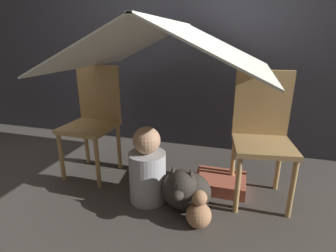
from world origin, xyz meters
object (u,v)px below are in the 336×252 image
(chair_right, at_px, (262,132))
(dog, at_px, (185,189))
(chair_left, at_px, (94,116))
(person_front, at_px, (147,169))

(chair_right, relative_size, dog, 2.39)
(chair_left, xyz_separation_m, dog, (0.92, -0.39, -0.34))
(chair_left, bearing_deg, person_front, -24.75)
(chair_left, height_order, chair_right, same)
(chair_right, distance_m, person_front, 0.89)
(person_front, bearing_deg, chair_left, 153.04)
(person_front, relative_size, dog, 1.46)
(chair_left, xyz_separation_m, chair_right, (1.41, -0.00, 0.00))
(chair_left, distance_m, dog, 1.06)
(chair_left, relative_size, chair_right, 1.00)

